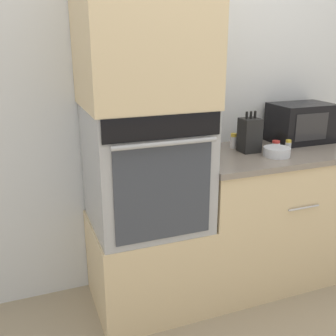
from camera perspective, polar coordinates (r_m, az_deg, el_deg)
The scene contains 13 objects.
ground_plane at distance 2.56m, azimuth 6.88°, elevation -20.70°, with size 12.00×12.00×0.00m, color gray.
wall_back at distance 2.59m, azimuth 1.37°, elevation 10.39°, with size 8.00×0.05×2.50m.
oven_cabinet_base at distance 2.52m, azimuth -3.01°, elevation -13.51°, with size 0.66×0.60×0.56m.
wall_oven at distance 2.25m, azimuth -3.24°, elevation 0.21°, with size 0.63×0.64×0.70m.
oven_cabinet_upper at distance 2.15m, azimuth -3.67°, elevation 20.72°, with size 0.66×0.60×0.88m.
counter_unit at distance 2.80m, azimuth 14.71°, elevation -6.49°, with size 1.15×0.63×0.92m.
microwave at distance 2.89m, azimuth 18.70°, elevation 6.24°, with size 0.41×0.28×0.27m.
knife_block at distance 2.54m, azimuth 11.76°, elevation 4.72°, with size 0.12×0.11×0.26m.
bowl at distance 2.49m, azimuth 15.50°, elevation 2.30°, with size 0.16×0.16×0.05m.
condiment_jar_near at distance 2.78m, azimuth 12.98°, elevation 4.14°, with size 0.06×0.06×0.06m.
condiment_jar_mid at distance 2.63m, azimuth 17.04°, elevation 3.14°, with size 0.04×0.04×0.07m.
condiment_jar_far at distance 2.62m, azimuth 9.48°, elevation 3.91°, with size 0.04×0.04×0.10m.
condiment_jar_back at distance 2.62m, azimuth 15.38°, elevation 3.15°, with size 0.05×0.05×0.06m.
Camera 1 is at (-0.98, -1.74, 1.60)m, focal length 42.00 mm.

